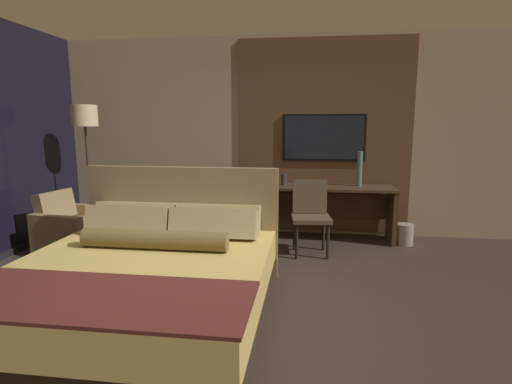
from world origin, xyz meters
name	(u,v)px	position (x,y,z in m)	size (l,w,h in m)	color
ground_plane	(236,309)	(0.00, 0.00, 0.00)	(16.00, 16.00, 0.00)	#332823
wall_back_tv_panel	(276,137)	(0.11, 2.59, 1.40)	(7.20, 0.09, 2.80)	tan
bed	(147,278)	(-0.72, -0.19, 0.31)	(2.03, 2.20, 1.14)	#33281E
desk	(322,202)	(0.79, 2.29, 0.51)	(1.91, 0.56, 0.75)	#422D1E
tv	(324,137)	(0.79, 2.52, 1.39)	(1.15, 0.04, 0.65)	black
desk_chair	(310,210)	(0.63, 1.65, 0.54)	(0.51, 0.51, 0.90)	#4C3D2D
armchair_by_window	(74,231)	(-2.30, 1.29, 0.26)	(0.82, 0.84, 0.76)	olive
floor_lamp	(85,127)	(-2.38, 1.85, 1.54)	(0.34, 0.34, 1.83)	#282623
vase_tall	(359,169)	(1.28, 2.34, 0.98)	(0.08, 0.08, 0.47)	#4C706B
vase_short	(284,179)	(0.26, 2.28, 0.82)	(0.08, 0.08, 0.16)	#333338
waste_bin	(405,234)	(1.87, 2.13, 0.14)	(0.22, 0.22, 0.28)	gray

